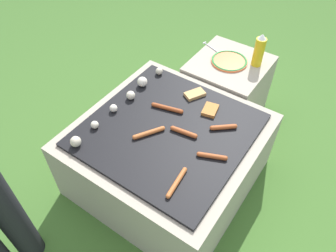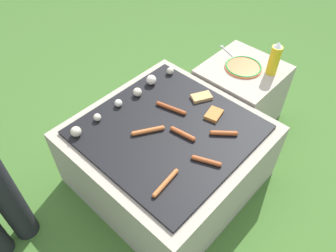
{
  "view_description": "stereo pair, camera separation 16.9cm",
  "coord_description": "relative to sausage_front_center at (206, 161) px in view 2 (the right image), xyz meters",
  "views": [
    {
      "loc": [
        -0.96,
        -0.66,
        1.68
      ],
      "look_at": [
        0.0,
        0.0,
        0.45
      ],
      "focal_mm": 35.0,
      "sensor_mm": 36.0,
      "label": 1
    },
    {
      "loc": [
        -0.86,
        -0.79,
        1.68
      ],
      "look_at": [
        0.0,
        0.0,
        0.45
      ],
      "focal_mm": 35.0,
      "sensor_mm": 36.0,
      "label": 2
    }
  ],
  "objects": [
    {
      "name": "sausage_mid_right",
      "position": [
        -0.05,
        0.34,
        0.0
      ],
      "size": [
        0.16,
        0.11,
        0.02
      ],
      "color": "#B7602D",
      "rests_on": "grill"
    },
    {
      "name": "fork_utensil",
      "position": [
        0.82,
        0.46,
        -0.01
      ],
      "size": [
        0.09,
        0.2,
        0.01
      ],
      "color": "silver",
      "rests_on": "side_ledge"
    },
    {
      "name": "sausage_back_center",
      "position": [
        -0.22,
        0.06,
        -0.0
      ],
      "size": [
        0.18,
        0.04,
        0.02
      ],
      "color": "#B7602D",
      "rests_on": "grill"
    },
    {
      "name": "side_ledge",
      "position": [
        0.75,
        0.28,
        -0.23
      ],
      "size": [
        0.48,
        0.47,
        0.43
      ],
      "color": "#A89E8C",
      "rests_on": "ground_plane"
    },
    {
      "name": "plate_colorful",
      "position": [
        0.75,
        0.29,
        -0.0
      ],
      "size": [
        0.23,
        0.23,
        0.02
      ],
      "color": "orange",
      "rests_on": "side_ledge"
    },
    {
      "name": "sausage_back_right",
      "position": [
        0.2,
        0.04,
        0.0
      ],
      "size": [
        0.1,
        0.12,
        0.02
      ],
      "color": "#A34C23",
      "rests_on": "grill"
    },
    {
      "name": "bread_slice_center",
      "position": [
        0.34,
        0.3,
        -0.0
      ],
      "size": [
        0.13,
        0.11,
        0.02
      ],
      "color": "tan",
      "rests_on": "grill"
    },
    {
      "name": "sausage_front_right",
      "position": [
        0.15,
        0.37,
        0.0
      ],
      "size": [
        0.06,
        0.18,
        0.02
      ],
      "color": "#93421E",
      "rests_on": "grill"
    },
    {
      "name": "mushroom_row",
      "position": [
        0.05,
        0.6,
        0.01
      ],
      "size": [
        0.75,
        0.07,
        0.06
      ],
      "color": "beige",
      "rests_on": "grill"
    },
    {
      "name": "sausage_front_center",
      "position": [
        0.0,
        0.0,
        0.0
      ],
      "size": [
        0.07,
        0.14,
        0.02
      ],
      "color": "#A34C23",
      "rests_on": "grill"
    },
    {
      "name": "sausage_front_left",
      "position": [
        0.05,
        0.2,
        0.0
      ],
      "size": [
        0.04,
        0.15,
        0.02
      ],
      "color": "#A34C23",
      "rests_on": "grill"
    },
    {
      "name": "ground_plane",
      "position": [
        0.04,
        0.28,
        -0.45
      ],
      "size": [
        14.0,
        14.0,
        0.0
      ],
      "primitive_type": "plane",
      "color": "#3D6628"
    },
    {
      "name": "bread_slice_left",
      "position": [
        0.28,
        0.17,
        -0.0
      ],
      "size": [
        0.11,
        0.09,
        0.02
      ],
      "color": "#B27033",
      "rests_on": "grill"
    },
    {
      "name": "condiment_bottle",
      "position": [
        0.82,
        0.14,
        0.09
      ],
      "size": [
        0.07,
        0.07,
        0.22
      ],
      "color": "gold",
      "rests_on": "side_ledge"
    },
    {
      "name": "grill",
      "position": [
        0.04,
        0.28,
        -0.23
      ],
      "size": [
        0.92,
        0.92,
        0.43
      ],
      "color": "#A89E8C",
      "rests_on": "ground_plane"
    }
  ]
}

